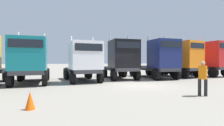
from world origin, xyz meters
TOP-DOWN VIEW (x-y plane):
  - ground at (0.00, 0.00)m, footprint 200.00×200.00m
  - semi_truck_teal at (-7.74, 2.99)m, footprint 2.60×6.02m
  - semi_truck_white at (-3.63, 3.28)m, footprint 2.83×6.10m
  - semi_truck_black at (0.10, 4.00)m, footprint 2.81×5.91m
  - semi_truck_navy at (3.91, 3.39)m, footprint 2.63×6.47m
  - semi_truck_orange at (7.24, 3.97)m, footprint 3.54×6.09m
  - semi_truck_red at (11.12, 3.90)m, footprint 3.18×6.32m
  - visitor_in_hivis at (1.12, -4.58)m, footprint 0.56×0.56m
  - traffic_cone_mid at (-6.88, -4.51)m, footprint 0.36×0.36m

SIDE VIEW (x-z plane):
  - ground at x=0.00m, z-range 0.00..0.00m
  - traffic_cone_mid at x=-6.88m, z-range 0.00..0.66m
  - visitor_in_hivis at x=1.12m, z-range 0.14..1.91m
  - semi_truck_white at x=-3.63m, z-range -0.21..3.72m
  - semi_truck_teal at x=-7.74m, z-range -0.19..3.86m
  - semi_truck_black at x=0.10m, z-range -0.20..4.07m
  - semi_truck_navy at x=3.91m, z-range -0.25..4.14m
  - semi_truck_orange at x=7.24m, z-range -0.21..4.22m
  - semi_truck_red at x=11.12m, z-range -0.24..4.28m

